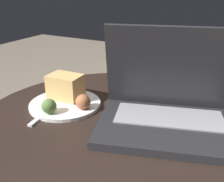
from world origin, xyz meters
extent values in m
cylinder|color=black|center=(0.00, 0.00, 0.55)|extent=(0.72, 0.72, 0.02)
cube|color=#232326|center=(0.12, 0.01, 0.56)|extent=(0.36, 0.29, 0.02)
cube|color=gray|center=(0.11, 0.04, 0.57)|extent=(0.26, 0.17, 0.00)
cube|color=#232326|center=(0.09, 0.09, 0.68)|extent=(0.32, 0.15, 0.21)
cube|color=black|center=(0.09, 0.09, 0.67)|extent=(0.29, 0.13, 0.18)
cylinder|color=brown|center=(-0.07, 0.19, 0.63)|extent=(0.07, 0.07, 0.16)
cylinder|color=white|center=(-0.07, 0.19, 0.72)|extent=(0.07, 0.07, 0.02)
cylinder|color=silver|center=(-0.17, 0.01, 0.56)|extent=(0.19, 0.19, 0.01)
cube|color=tan|center=(-0.18, 0.03, 0.60)|extent=(0.09, 0.07, 0.07)
sphere|color=#9E5B38|center=(-0.10, 0.00, 0.58)|extent=(0.04, 0.04, 0.04)
sphere|color=#4C6B33|center=(-0.16, -0.06, 0.58)|extent=(0.04, 0.04, 0.04)
cube|color=silver|center=(-0.18, -0.05, 0.56)|extent=(0.03, 0.14, 0.00)
cube|color=silver|center=(-0.20, 0.04, 0.56)|extent=(0.03, 0.06, 0.00)
camera|label=1|loc=(0.24, -0.49, 0.87)|focal=42.00mm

